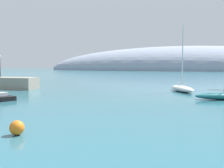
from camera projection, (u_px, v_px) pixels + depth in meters
distant_ridge at (179, 70)px, 221.77m from camera, size 241.87×84.02×39.93m
sailboat_teal_near_shore at (224, 96)px, 31.96m from camera, size 7.08×3.52×8.76m
sailboat_white_mid_mooring at (182, 88)px, 41.88m from camera, size 5.42×7.89×10.40m
mooring_buoy_orange at (17, 128)px, 15.80m from camera, size 0.88×0.88×0.88m
harbor_lamp_post at (0, 63)px, 47.41m from camera, size 0.36×0.36×3.97m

